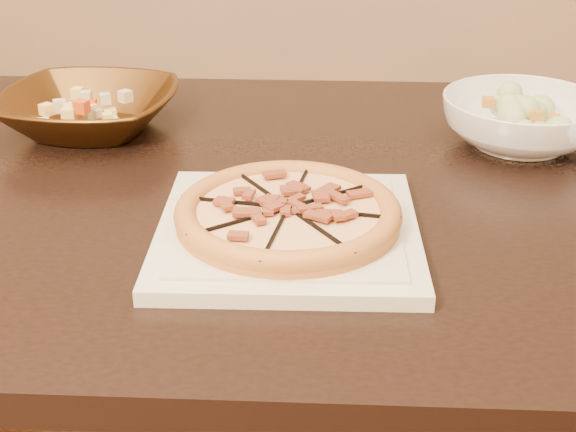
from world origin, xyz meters
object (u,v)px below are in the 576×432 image
object	(u,v)px
dining_table	(237,243)
plate	(288,231)
pizza	(288,213)
bronze_bowl	(90,111)
salad_bowl	(521,121)

from	to	relation	value
dining_table	plate	xyz separation A→B (m)	(0.09, -0.16, 0.11)
pizza	plate	bearing A→B (deg)	-164.81
bronze_bowl	salad_bowl	world-z (taller)	salad_bowl
pizza	salad_bowl	size ratio (longest dim) A/B	1.11
pizza	salad_bowl	bearing A→B (deg)	47.85
salad_bowl	plate	bearing A→B (deg)	-132.15
plate	dining_table	bearing A→B (deg)	120.31
bronze_bowl	plate	bearing A→B (deg)	-42.14
pizza	bronze_bowl	xyz separation A→B (m)	(-0.35, 0.32, -0.00)
pizza	dining_table	bearing A→B (deg)	120.31
plate	salad_bowl	xyz separation A→B (m)	(0.31, 0.34, 0.03)
bronze_bowl	salad_bowl	bearing A→B (deg)	1.91
plate	salad_bowl	distance (m)	0.46
dining_table	plate	size ratio (longest dim) A/B	4.53
pizza	salad_bowl	distance (m)	0.46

